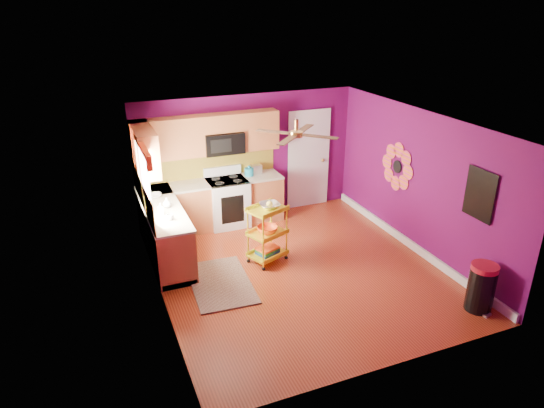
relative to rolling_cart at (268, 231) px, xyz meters
name	(u,v)px	position (x,y,z in m)	size (l,w,h in m)	color
ground	(299,270)	(0.36, -0.50, -0.57)	(5.00, 5.00, 0.00)	maroon
room_envelope	(303,178)	(0.39, -0.50, 1.07)	(4.54, 5.04, 2.52)	#5D0A50
lower_cabinets	(192,217)	(-0.99, 1.32, -0.13)	(2.81, 2.31, 0.94)	#9A4F2A
electric_range	(228,202)	(-0.19, 1.68, -0.08)	(0.76, 0.66, 1.13)	white
upper_cabinetry	(188,141)	(-0.88, 1.68, 1.23)	(2.80, 2.30, 1.26)	#9A4F2A
left_window	(143,169)	(-1.86, 0.55, 1.17)	(0.08, 1.35, 1.08)	white
panel_door	(308,160)	(1.71, 1.97, 0.46)	(0.95, 0.11, 2.15)	white
right_wall_art	(432,178)	(2.59, -0.83, 0.88)	(0.04, 2.74, 1.04)	black
ceiling_fan	(296,133)	(0.36, -0.30, 1.72)	(1.01, 1.01, 0.26)	#BF8C3F
shag_rug	(221,283)	(-0.97, -0.40, -0.55)	(0.91, 1.49, 0.02)	black
rolling_cart	(268,231)	(0.00, 0.00, 0.00)	(0.73, 0.64, 1.10)	yellow
trash_can	(481,287)	(2.32, -2.46, -0.20)	(0.46, 0.47, 0.73)	black
teal_kettle	(249,172)	(0.30, 1.75, 0.46)	(0.18, 0.18, 0.21)	teal
toaster	(256,169)	(0.47, 1.82, 0.46)	(0.22, 0.15, 0.18)	beige
soap_bottle_a	(160,209)	(-1.66, 0.52, 0.47)	(0.09, 0.09, 0.20)	#EA3F72
soap_bottle_b	(167,203)	(-1.51, 0.77, 0.46)	(0.14, 0.14, 0.18)	white
counter_dish	(155,196)	(-1.63, 1.31, 0.40)	(0.24, 0.24, 0.06)	white
counter_cup	(170,217)	(-1.57, 0.26, 0.42)	(0.12, 0.12, 0.09)	white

